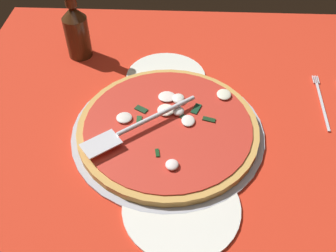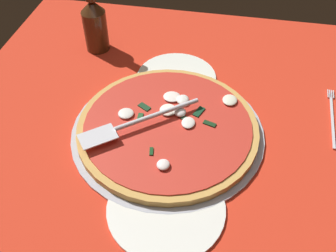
% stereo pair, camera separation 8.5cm
% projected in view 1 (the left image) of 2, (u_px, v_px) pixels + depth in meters
% --- Properties ---
extents(ground_plane, '(1.08, 1.08, 0.01)m').
position_uv_depth(ground_plane, '(174.00, 135.00, 0.86)').
color(ground_plane, red).
extents(pizza_pan, '(0.43, 0.43, 0.01)m').
position_uv_depth(pizza_pan, '(168.00, 131.00, 0.86)').
color(pizza_pan, '#AFB4C1').
rests_on(pizza_pan, ground_plane).
extents(dinner_plate_left, '(0.21, 0.21, 0.01)m').
position_uv_depth(dinner_plate_left, '(166.00, 77.00, 0.99)').
color(dinner_plate_left, white).
rests_on(dinner_plate_left, ground_plane).
extents(dinner_plate_right, '(0.22, 0.22, 0.01)m').
position_uv_depth(dinner_plate_right, '(181.00, 207.00, 0.72)').
color(dinner_plate_right, white).
rests_on(dinner_plate_right, ground_plane).
extents(pizza, '(0.40, 0.40, 0.03)m').
position_uv_depth(pizza, '(168.00, 126.00, 0.85)').
color(pizza, tan).
rests_on(pizza, pizza_pan).
extents(pizza_server, '(0.19, 0.24, 0.01)m').
position_uv_depth(pizza_server, '(138.00, 125.00, 0.81)').
color(pizza_server, silver).
rests_on(pizza_server, pizza).
extents(place_setting_far, '(0.22, 0.14, 0.01)m').
position_uv_depth(place_setting_far, '(335.00, 108.00, 0.91)').
color(place_setting_far, white).
rests_on(place_setting_far, ground_plane).
extents(beer_bottle, '(0.07, 0.07, 0.21)m').
position_uv_depth(beer_bottle, '(76.00, 30.00, 1.01)').
color(beer_bottle, '#422613').
rests_on(beer_bottle, ground_plane).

